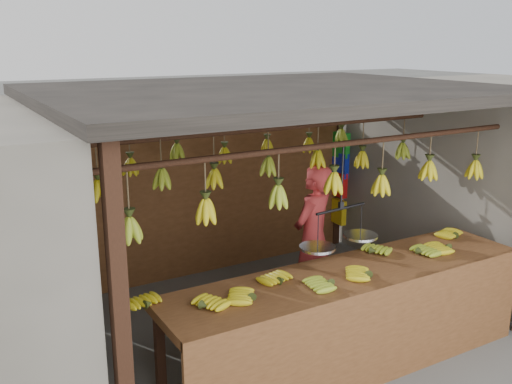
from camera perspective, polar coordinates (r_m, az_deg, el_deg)
ground at (r=6.14m, az=1.44°, el=-12.45°), size 80.00×80.00×0.00m
stall at (r=5.79m, az=-0.14°, el=6.49°), size 4.30×3.30×2.40m
neighbor_right at (r=8.13m, az=23.69°, el=1.79°), size 3.00×3.00×2.30m
counter at (r=4.99m, az=10.11°, el=-10.33°), size 3.57×0.78×0.96m
hanging_bananas at (r=5.59m, az=1.48°, el=2.44°), size 3.66×2.18×0.38m
balance_scale at (r=4.95m, az=8.38°, el=-4.50°), size 0.80×0.35×0.87m
vendor at (r=6.14m, az=5.71°, el=-4.50°), size 0.68×0.58×1.57m
bag_bundles at (r=7.88m, az=8.39°, el=1.52°), size 0.08×0.26×1.28m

